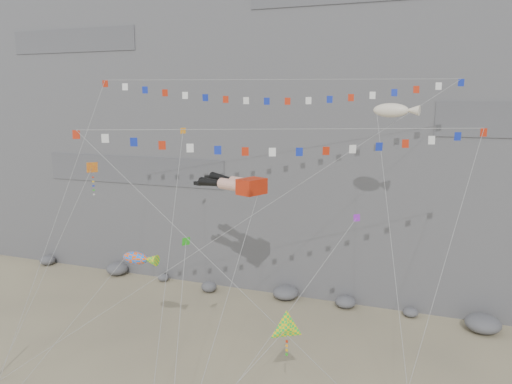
# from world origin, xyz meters

# --- Properties ---
(cliff) EXTENTS (80.00, 28.00, 50.00)m
(cliff) POSITION_xyz_m (0.00, 32.00, 25.00)
(cliff) COLOR slate
(cliff) RESTS_ON ground
(talus_boulders) EXTENTS (60.00, 3.00, 1.20)m
(talus_boulders) POSITION_xyz_m (0.00, 17.00, 0.60)
(talus_boulders) COLOR slate
(talus_boulders) RESTS_ON ground
(legs_kite) EXTENTS (7.47, 19.00, 20.57)m
(legs_kite) POSITION_xyz_m (-1.60, 7.85, 13.05)
(legs_kite) COLOR #BA240B
(legs_kite) RESTS_ON ground
(flag_banner_upper) EXTENTS (29.57, 17.82, 30.04)m
(flag_banner_upper) POSITION_xyz_m (1.25, 9.78, 21.16)
(flag_banner_upper) COLOR #BA240B
(flag_banner_upper) RESTS_ON ground
(flag_banner_lower) EXTENTS (24.01, 11.05, 20.24)m
(flag_banner_lower) POSITION_xyz_m (4.24, 2.57, 17.77)
(flag_banner_lower) COLOR #BA240B
(flag_banner_lower) RESTS_ON ground
(harlequin_kite) EXTENTS (5.43, 6.96, 16.37)m
(harlequin_kite) POSITION_xyz_m (-11.05, 2.47, 14.53)
(harlequin_kite) COLOR red
(harlequin_kite) RESTS_ON ground
(fish_windsock) EXTENTS (7.53, 6.55, 11.58)m
(fish_windsock) POSITION_xyz_m (-7.06, 1.78, 8.11)
(fish_windsock) COLOR #FF550D
(fish_windsock) RESTS_ON ground
(delta_kite) EXTENTS (6.31, 6.07, 9.63)m
(delta_kite) POSITION_xyz_m (5.68, -1.68, 6.24)
(delta_kite) COLOR yellow
(delta_kite) RESTS_ON ground
(blimp_windsock) EXTENTS (5.33, 12.56, 22.41)m
(blimp_windsock) POSITION_xyz_m (10.05, 9.51, 18.84)
(blimp_windsock) COLOR beige
(blimp_windsock) RESTS_ON ground
(small_kite_a) EXTENTS (5.00, 13.96, 22.13)m
(small_kite_a) POSITION_xyz_m (-6.16, 7.81, 16.65)
(small_kite_a) COLOR orange
(small_kite_a) RESTS_ON ground
(small_kite_b) EXTENTS (7.96, 10.06, 16.74)m
(small_kite_b) POSITION_xyz_m (8.42, 4.78, 11.53)
(small_kite_b) COLOR purple
(small_kite_b) RESTS_ON ground
(small_kite_c) EXTENTS (3.69, 8.92, 13.43)m
(small_kite_c) POSITION_xyz_m (-2.08, 0.44, 10.13)
(small_kite_c) COLOR green
(small_kite_c) RESTS_ON ground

